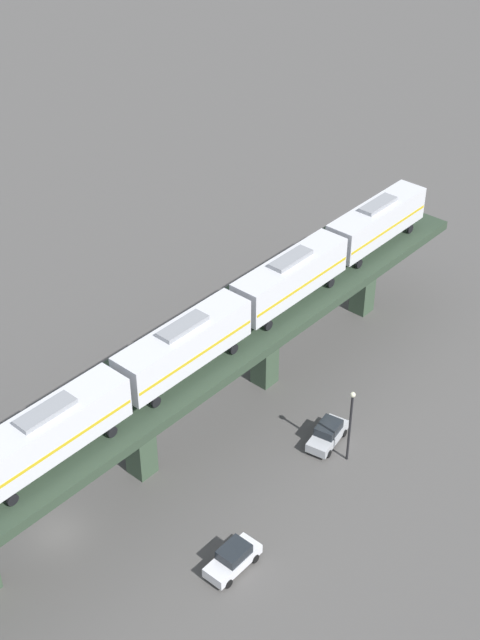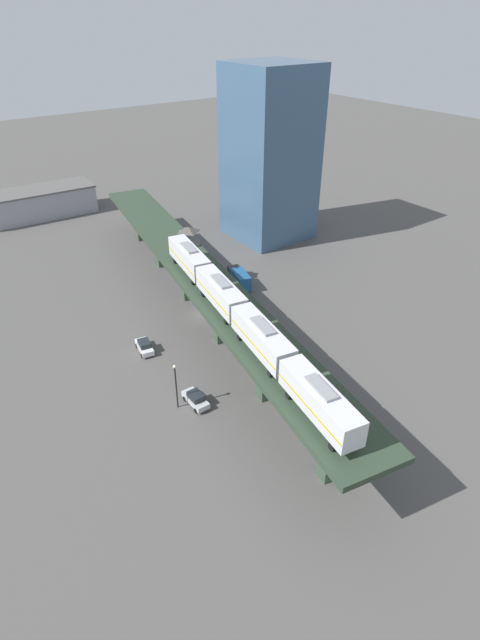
{
  "view_description": "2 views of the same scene",
  "coord_description": "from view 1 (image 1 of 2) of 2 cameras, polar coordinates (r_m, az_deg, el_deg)",
  "views": [
    {
      "loc": [
        -34.31,
        31.18,
        50.46
      ],
      "look_at": [
        -4.7,
        -18.05,
        9.98
      ],
      "focal_mm": 50.0,
      "sensor_mm": 36.0,
      "label": 1
    },
    {
      "loc": [
        -37.24,
        -63.18,
        45.1
      ],
      "look_at": [
        -4.7,
        -18.05,
        9.98
      ],
      "focal_mm": 28.0,
      "sensor_mm": 36.0,
      "label": 2
    }
  ],
  "objects": [
    {
      "name": "street_lamp",
      "position": [
        70.31,
        7.08,
        -6.4
      ],
      "size": [
        0.44,
        0.44,
        6.94
      ],
      "color": "black",
      "rests_on": "ground"
    },
    {
      "name": "street_car_white",
      "position": [
        64.48,
        -0.45,
        -15.01
      ],
      "size": [
        2.52,
        4.64,
        1.89
      ],
      "color": "silver",
      "rests_on": "ground"
    },
    {
      "name": "subway_train",
      "position": [
        69.68,
        0.0,
        0.7
      ],
      "size": [
        11.66,
        49.5,
        4.45
      ],
      "color": "silver",
      "rests_on": "elevated_viaduct"
    },
    {
      "name": "ground_plane",
      "position": [
        68.52,
        -11.53,
        -13.22
      ],
      "size": [
        400.0,
        400.0,
        0.0
      ],
      "primitive_type": "plane",
      "color": "#514F4C"
    },
    {
      "name": "street_car_silver",
      "position": [
        73.7,
        5.64,
        -7.26
      ],
      "size": [
        1.96,
        4.41,
        1.89
      ],
      "color": "#B7BABF",
      "rests_on": "ground"
    },
    {
      "name": "elevated_viaduct",
      "position": [
        63.45,
        -12.16,
        -8.75
      ],
      "size": [
        24.72,
        92.02,
        8.48
      ],
      "color": "#2C3D2C",
      "rests_on": "ground"
    }
  ]
}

